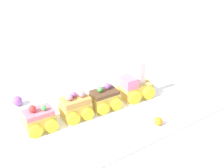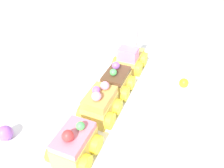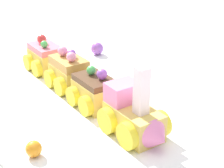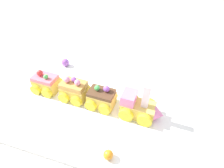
# 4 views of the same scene
# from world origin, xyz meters

# --- Properties ---
(ground_plane) EXTENTS (10.00, 10.00, 0.00)m
(ground_plane) POSITION_xyz_m (0.00, 0.00, 0.00)
(ground_plane) COLOR beige
(display_board) EXTENTS (0.76, 0.42, 0.01)m
(display_board) POSITION_xyz_m (0.00, 0.00, 0.01)
(display_board) COLOR white
(display_board) RESTS_ON ground_plane
(cake_train_locomotive) EXTENTS (0.11, 0.07, 0.11)m
(cake_train_locomotive) POSITION_xyz_m (0.13, -0.03, 0.04)
(cake_train_locomotive) COLOR #E0BC56
(cake_train_locomotive) RESTS_ON display_board
(cake_car_chocolate) EXTENTS (0.08, 0.07, 0.07)m
(cake_car_chocolate) POSITION_xyz_m (0.02, -0.03, 0.04)
(cake_car_chocolate) COLOR #E0BC56
(cake_car_chocolate) RESTS_ON display_board
(cake_car_caramel) EXTENTS (0.08, 0.07, 0.07)m
(cake_car_caramel) POSITION_xyz_m (-0.06, -0.02, 0.04)
(cake_car_caramel) COLOR #E0BC56
(cake_car_caramel) RESTS_ON display_board
(cake_car_strawberry) EXTENTS (0.08, 0.07, 0.07)m
(cake_car_strawberry) POSITION_xyz_m (-0.16, -0.02, 0.04)
(cake_car_strawberry) COLOR #E0BC56
(cake_car_strawberry) RESTS_ON display_board
(gumball_orange) EXTENTS (0.02, 0.02, 0.02)m
(gumball_orange) POSITION_xyz_m (0.09, -0.17, 0.02)
(gumball_orange) COLOR orange
(gumball_orange) RESTS_ON display_board
(gumball_purple) EXTENTS (0.03, 0.03, 0.03)m
(gumball_purple) POSITION_xyz_m (-0.17, 0.12, 0.03)
(gumball_purple) COLOR #9956C6
(gumball_purple) RESTS_ON display_board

